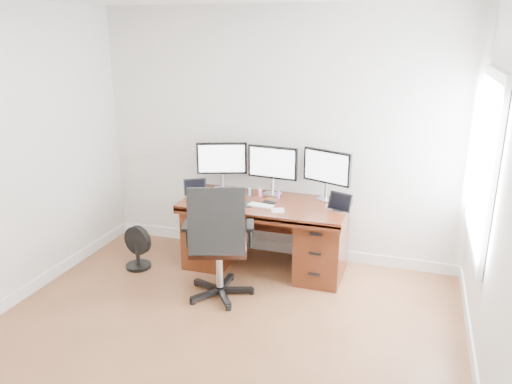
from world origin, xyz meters
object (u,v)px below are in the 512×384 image
(office_chair, at_px, (219,261))
(monitor_center, at_px, (273,164))
(keyboard, at_px, (261,205))
(floor_fan, at_px, (137,248))
(desk, at_px, (266,232))

(office_chair, xyz_separation_m, monitor_center, (0.22, 1.00, 0.71))
(keyboard, bearing_deg, office_chair, -104.25)
(floor_fan, bearing_deg, office_chair, -5.81)
(desk, bearing_deg, office_chair, -106.36)
(office_chair, distance_m, monitor_center, 1.25)
(office_chair, xyz_separation_m, keyboard, (0.22, 0.59, 0.38))
(office_chair, distance_m, keyboard, 0.74)
(desk, height_order, floor_fan, desk)
(keyboard, bearing_deg, monitor_center, 95.89)
(desk, relative_size, floor_fan, 3.65)
(monitor_center, bearing_deg, floor_fan, -147.20)
(desk, distance_m, monitor_center, 0.72)
(desk, height_order, keyboard, keyboard)
(floor_fan, relative_size, monitor_center, 0.85)
(monitor_center, bearing_deg, office_chair, -97.43)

